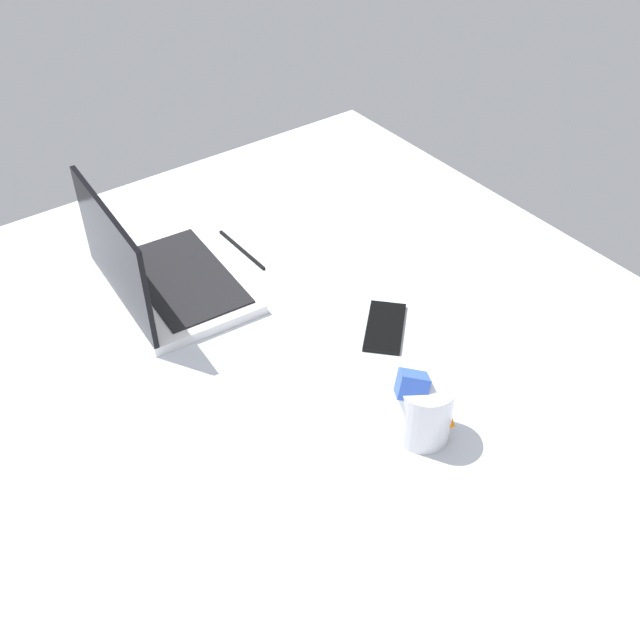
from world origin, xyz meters
The scene contains 5 objects.
bed_mattress centered at (0.00, 0.00, 9.00)cm, with size 180.00×140.00×18.00cm, color #B7BCC6.
laptop centered at (47.38, 10.85, 22.41)cm, with size 34.46×25.15×23.00cm.
snack_cup centered at (-9.72, -6.21, 23.92)cm, with size 9.74×9.83×13.90cm.
cell_phone centered at (13.31, -17.90, 18.40)cm, with size 6.80×14.00×0.80cm, color black.
charger_cable centered at (50.48, -9.34, 18.30)cm, with size 17.00×0.60×0.60cm, color black.
Camera 1 is at (-65.58, 54.71, 112.21)cm, focal length 42.58 mm.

